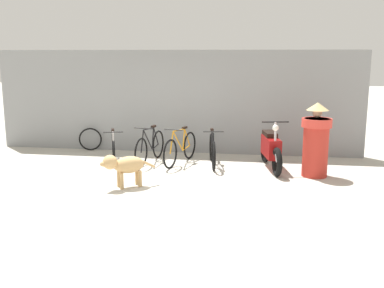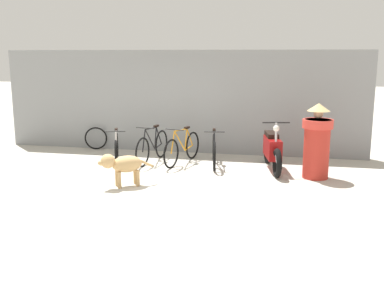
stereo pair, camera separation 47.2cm
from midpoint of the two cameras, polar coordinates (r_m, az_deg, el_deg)
The scene contains 10 objects.
ground_plane at distance 9.08m, azimuth -4.69°, elevation -4.97°, with size 60.00×60.00×0.00m, color #B7B2A5.
shop_wall_back at distance 11.78m, azimuth -0.51°, elevation 5.40°, with size 9.61×0.20×2.65m.
bicycle_0 at distance 10.97m, azimuth -8.36°, elevation -0.45°, with size 0.63×1.51×0.79m.
bicycle_1 at distance 10.74m, azimuth -3.79°, elevation -0.35°, with size 0.46×1.72×0.89m.
bicycle_2 at distance 10.58m, azimuth 0.04°, elevation -0.55°, with size 0.57×1.70×0.88m.
bicycle_3 at distance 10.42m, azimuth 4.11°, elevation -0.84°, with size 0.46×1.63×0.86m.
motorcycle at distance 10.17m, azimuth 11.48°, elevation -0.75°, with size 0.59×1.89×1.13m.
stray_dog at distance 8.78m, azimuth -7.31°, elevation -2.58°, with size 0.95×0.74×0.67m.
person_in_robes at distance 9.67m, azimuth 16.93°, elevation 0.32°, with size 0.86×0.86×1.57m.
spare_tire_left at distance 12.38m, azimuth -11.04°, elevation 0.71°, with size 0.60×0.19×0.61m.
Camera 2 is at (2.73, -8.31, 2.54)m, focal length 42.00 mm.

